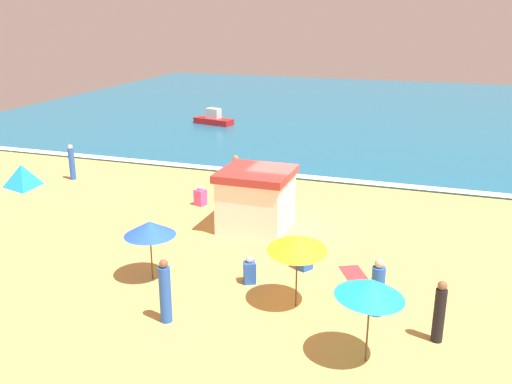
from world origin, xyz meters
TOP-DOWN VIEW (x-y plane):
  - ground_plane at (0.00, 0.00)m, footprint 60.00×60.00m
  - ocean_water at (0.00, 28.00)m, footprint 60.00×44.00m
  - wave_breaker_foam at (0.00, 6.30)m, footprint 57.00×0.70m
  - lifeguard_cabana at (-0.87, -1.04)m, footprint 2.75×2.74m
  - beach_umbrella_0 at (-2.62, -6.38)m, footprint 2.13×2.13m
  - beach_umbrella_3 at (4.62, -8.67)m, footprint 1.82×1.80m
  - beach_umbrella_5 at (2.26, -6.57)m, footprint 2.11×2.13m
  - beach_tent at (-13.71, 0.57)m, footprint 2.40×2.48m
  - beachgoer_0 at (4.57, -6.30)m, footprint 0.47×0.47m
  - beachgoer_1 at (-4.12, 0.75)m, footprint 0.55×0.55m
  - beachgoer_3 at (-12.01, 2.29)m, footprint 0.40×0.40m
  - beachgoer_4 at (-0.96, -8.58)m, footprint 0.43×0.43m
  - beachgoer_5 at (0.47, -5.62)m, footprint 0.50×0.50m
  - beachgoer_6 at (6.26, -7.15)m, footprint 0.35×0.35m
  - beachgoer_8 at (1.88, -4.09)m, footprint 0.59×0.59m
  - beachgoer_10 at (-3.26, 2.97)m, footprint 0.43×0.43m
  - beach_towel_0 at (3.59, -4.02)m, footprint 1.30×1.62m
  - small_boat_0 at (-10.69, 17.72)m, footprint 3.21×1.70m

SIDE VIEW (x-z plane):
  - ground_plane at x=0.00m, z-range 0.00..0.00m
  - beach_towel_0 at x=3.59m, z-range 0.00..0.01m
  - ocean_water at x=0.00m, z-range 0.00..0.10m
  - wave_breaker_foam at x=0.00m, z-range 0.10..0.11m
  - beachgoer_1 at x=-4.12m, z-range -0.07..0.85m
  - beachgoer_8 at x=1.88m, z-range -0.07..0.86m
  - beachgoer_5 at x=0.47m, z-range -0.06..0.89m
  - small_boat_0 at x=-10.69m, z-range -0.12..1.09m
  - beach_tent at x=-13.71m, z-range 0.00..1.09m
  - beachgoer_0 at x=4.57m, z-range -0.06..1.68m
  - beachgoer_6 at x=6.26m, z-range -0.03..1.72m
  - beachgoer_3 at x=-12.01m, z-range -0.03..1.81m
  - beachgoer_10 at x=-3.26m, z-range -0.03..1.81m
  - beachgoer_4 at x=-0.96m, z-range -0.05..1.85m
  - lifeguard_cabana at x=-0.87m, z-range 0.02..2.43m
  - beach_umbrella_0 at x=-2.62m, z-range 0.76..2.76m
  - beach_umbrella_5 at x=2.26m, z-range 0.85..3.18m
  - beach_umbrella_3 at x=4.62m, z-range 0.87..3.18m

